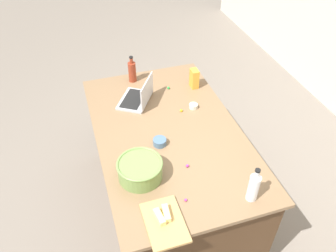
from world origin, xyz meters
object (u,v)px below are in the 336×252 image
at_px(butter_stick_left, 159,217).
at_px(ramekin_medium, 193,106).
at_px(bottle_soy, 132,71).
at_px(cutting_board, 165,223).
at_px(bottle_vinegar, 254,187).
at_px(candy_bag, 194,79).
at_px(mixing_bowl_large, 140,169).
at_px(butter_stick_right, 166,213).
at_px(ramekin_small, 160,142).
at_px(laptop, 139,97).

height_order(butter_stick_left, ramekin_medium, butter_stick_left).
relative_size(bottle_soy, ramekin_medium, 3.49).
relative_size(bottle_soy, cutting_board, 0.75).
relative_size(cutting_board, ramekin_medium, 4.65).
height_order(bottle_vinegar, ramekin_medium, bottle_vinegar).
distance_m(butter_stick_left, candy_bag, 1.40).
height_order(mixing_bowl_large, candy_bag, candy_bag).
height_order(mixing_bowl_large, bottle_soy, bottle_soy).
bearing_deg(butter_stick_right, bottle_soy, 174.56).
bearing_deg(bottle_vinegar, mixing_bowl_large, -121.56).
distance_m(ramekin_small, candy_bag, 0.79).
relative_size(laptop, bottle_soy, 1.55).
distance_m(bottle_vinegar, ramekin_small, 0.75).
height_order(bottle_vinegar, cutting_board, bottle_vinegar).
relative_size(bottle_soy, bottle_vinegar, 0.95).
relative_size(butter_stick_left, candy_bag, 0.65).
bearing_deg(butter_stick_left, ramekin_medium, 148.91).
xyz_separation_m(laptop, ramekin_medium, (0.21, 0.41, -0.03)).
height_order(cutting_board, candy_bag, candy_bag).
xyz_separation_m(butter_stick_right, ramekin_medium, (-0.93, 0.52, -0.02)).
height_order(laptop, cutting_board, laptop).
bearing_deg(ramekin_medium, cutting_board, -29.36).
distance_m(ramekin_small, ramekin_medium, 0.51).
bearing_deg(butter_stick_right, laptop, 174.22).
xyz_separation_m(mixing_bowl_large, butter_stick_left, (0.36, 0.02, -0.03)).
bearing_deg(butter_stick_right, ramekin_medium, 150.64).
bearing_deg(candy_bag, cutting_board, -27.66).
relative_size(mixing_bowl_large, bottle_vinegar, 1.15).
bearing_deg(ramekin_medium, butter_stick_right, -29.36).
distance_m(laptop, cutting_board, 1.19).
bearing_deg(cutting_board, butter_stick_right, 150.75).
height_order(mixing_bowl_large, butter_stick_left, mixing_bowl_large).
bearing_deg(cutting_board, mixing_bowl_large, -173.17).
height_order(laptop, butter_stick_right, laptop).
bearing_deg(ramekin_small, laptop, -177.69).
bearing_deg(mixing_bowl_large, laptop, 166.96).
xyz_separation_m(bottle_soy, ramekin_small, (0.87, -0.00, -0.07)).
bearing_deg(mixing_bowl_large, ramekin_medium, 134.57).
height_order(laptop, candy_bag, laptop).
bearing_deg(candy_bag, bottle_soy, -117.42).
height_order(mixing_bowl_large, bottle_vinegar, bottle_vinegar).
bearing_deg(butter_stick_right, cutting_board, -29.25).
bearing_deg(ramekin_medium, bottle_vinegar, 1.04).
bearing_deg(ramekin_medium, candy_bag, 158.52).
bearing_deg(laptop, ramekin_medium, 62.14).
xyz_separation_m(mixing_bowl_large, bottle_vinegar, (0.37, 0.61, 0.04)).
distance_m(bottle_vinegar, cutting_board, 0.57).
relative_size(ramekin_small, candy_bag, 0.57).
xyz_separation_m(butter_stick_left, ramekin_small, (-0.61, 0.18, -0.01)).
distance_m(bottle_soy, butter_stick_left, 1.49).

